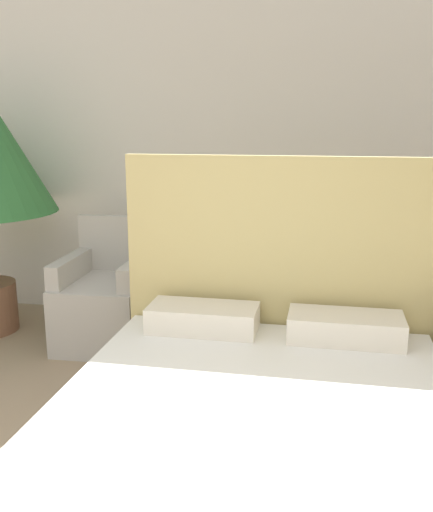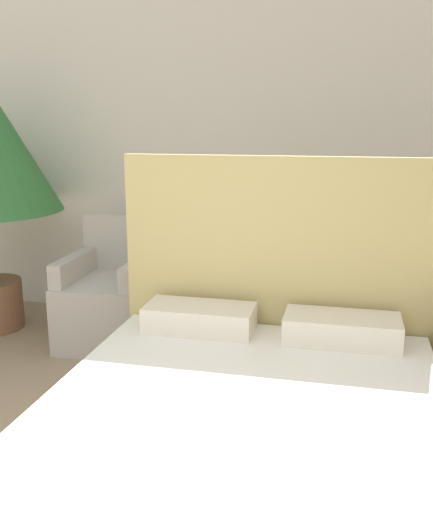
% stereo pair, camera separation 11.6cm
% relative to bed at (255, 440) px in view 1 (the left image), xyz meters
% --- Properties ---
extents(wall_back, '(10.00, 0.06, 2.90)m').
position_rel_bed_xyz_m(wall_back, '(-0.60, 2.35, 1.16)').
color(wall_back, silver).
rests_on(wall_back, ground_plane).
extents(bed, '(1.73, 2.08, 1.43)m').
position_rel_bed_xyz_m(bed, '(0.00, 0.00, 0.00)').
color(bed, brown).
rests_on(bed, ground_plane).
extents(armchair_near_window_left, '(0.63, 0.73, 0.91)m').
position_rel_bed_xyz_m(armchair_near_window_left, '(-1.31, 1.60, 0.01)').
color(armchair_near_window_left, '#B7B2A8').
rests_on(armchair_near_window_left, ground_plane).
extents(armchair_near_window_right, '(0.66, 0.76, 0.91)m').
position_rel_bed_xyz_m(armchair_near_window_right, '(-0.35, 1.60, 0.01)').
color(armchair_near_window_right, '#B7B2A8').
rests_on(armchair_near_window_right, ground_plane).
extents(side_table, '(0.30, 0.30, 0.47)m').
position_rel_bed_xyz_m(side_table, '(-0.83, 1.63, -0.05)').
color(side_table, '#B7AD93').
rests_on(side_table, ground_plane).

